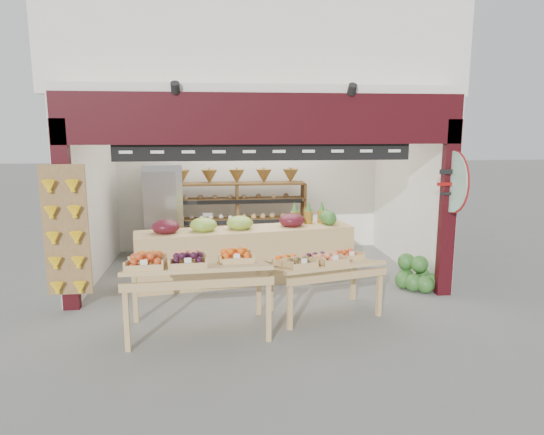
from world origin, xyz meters
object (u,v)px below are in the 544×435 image
Objects in this scene: refrigerator at (162,211)px; watermelon_pile at (416,276)px; mid_counter at (245,253)px; display_table_right at (320,263)px; cardboard_stack at (162,256)px; display_table_left at (188,265)px; back_shelving at (237,201)px.

refrigerator reaches higher than watermelon_pile.
mid_counter is 2.29× the size of display_table_right.
mid_counter is 1.83m from display_table_right.
cardboard_stack is 0.58× the size of display_table_left.
refrigerator reaches higher than back_shelving.
back_shelving is 3.81m from watermelon_pile.
mid_counter is (0.05, -1.82, -0.60)m from back_shelving.
display_table_right reaches higher than watermelon_pile.
refrigerator is 4.08m from display_table_right.
cardboard_stack is at bearing 134.48° from display_table_right.
back_shelving is 1.89m from cardboard_stack.
watermelon_pile is (4.15, -1.56, -0.04)m from cardboard_stack.
display_table_right is 2.28× the size of watermelon_pile.
mid_counter is 5.22× the size of watermelon_pile.
cardboard_stack is 4.43m from watermelon_pile.
cardboard_stack is at bearing -97.18° from refrigerator.
watermelon_pile is at bearing -40.52° from refrigerator.
refrigerator is at bearing 126.87° from display_table_right.
refrigerator is at bearing 93.73° from cardboard_stack.
back_shelving is at bearing 137.54° from watermelon_pile.
refrigerator reaches higher than display_table_right.
refrigerator is 1.78× the size of cardboard_stack.
display_table_left is (-0.77, -3.78, -0.22)m from back_shelving.
display_table_right is at bearing -73.78° from back_shelving.
refrigerator is 2.65× the size of watermelon_pile.
display_table_left is at bearing -112.65° from mid_counter.
display_table_right is at bearing -45.52° from cardboard_stack.
display_table_right is at bearing -59.17° from mid_counter.
back_shelving is 2.65× the size of cardboard_stack.
refrigerator is at bearing 150.39° from watermelon_pile.
display_table_right reaches higher than cardboard_stack.
mid_counter is 2.16m from display_table_left.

